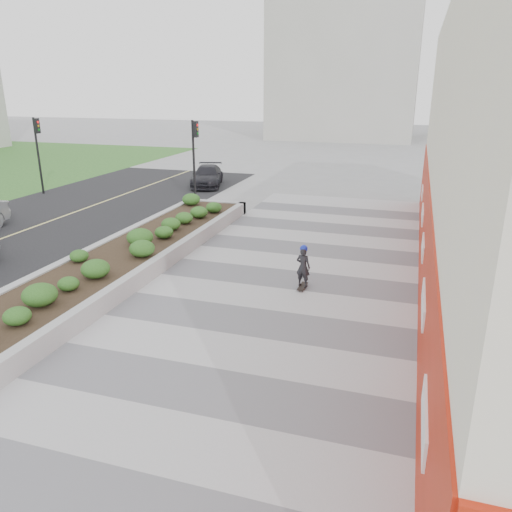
# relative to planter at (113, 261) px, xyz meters

# --- Properties ---
(ground) EXTENTS (160.00, 160.00, 0.00)m
(ground) POSITION_rel_planter_xyz_m (5.50, -7.00, -0.42)
(ground) COLOR gray
(ground) RESTS_ON ground
(walkway) EXTENTS (8.00, 36.00, 0.01)m
(walkway) POSITION_rel_planter_xyz_m (5.50, -4.00, -0.41)
(walkway) COLOR #A8A8AD
(walkway) RESTS_ON ground
(planter) EXTENTS (3.00, 18.00, 0.90)m
(planter) POSITION_rel_planter_xyz_m (0.00, 0.00, 0.00)
(planter) COLOR #9E9EA0
(planter) RESTS_ON ground
(traffic_signal_near) EXTENTS (0.33, 0.28, 4.20)m
(traffic_signal_near) POSITION_rel_planter_xyz_m (-1.73, 10.50, 2.34)
(traffic_signal_near) COLOR black
(traffic_signal_near) RESTS_ON ground
(traffic_signal_far) EXTENTS (0.33, 0.28, 4.20)m
(traffic_signal_far) POSITION_rel_planter_xyz_m (-10.93, 10.00, 2.34)
(traffic_signal_far) COLOR black
(traffic_signal_far) RESTS_ON ground
(distant_bldg_north_l) EXTENTS (16.00, 12.00, 20.00)m
(distant_bldg_north_l) POSITION_rel_planter_xyz_m (0.50, 48.00, 9.58)
(distant_bldg_north_l) COLOR #ADAAA3
(distant_bldg_north_l) RESTS_ON ground
(manhole_cover) EXTENTS (0.44, 0.44, 0.01)m
(manhole_cover) POSITION_rel_planter_xyz_m (6.00, -4.00, -0.42)
(manhole_cover) COLOR #595654
(manhole_cover) RESTS_ON ground
(skateboarder) EXTENTS (0.50, 0.72, 1.37)m
(skateboarder) POSITION_rel_planter_xyz_m (6.12, 0.62, 0.28)
(skateboarder) COLOR beige
(skateboarder) RESTS_ON ground
(car_dark) EXTENTS (2.79, 4.48, 1.21)m
(car_dark) POSITION_rel_planter_xyz_m (-3.00, 15.00, 0.19)
(car_dark) COLOR black
(car_dark) RESTS_ON ground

